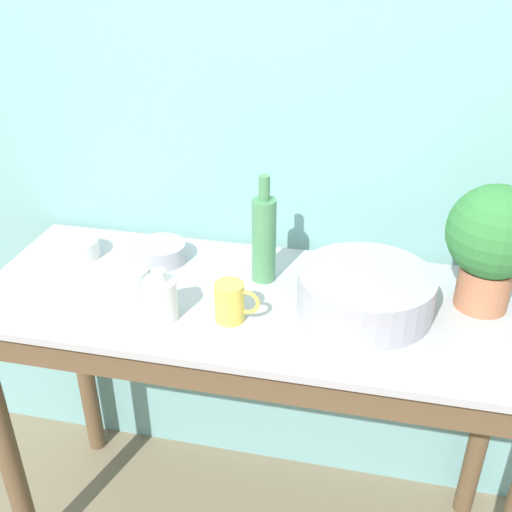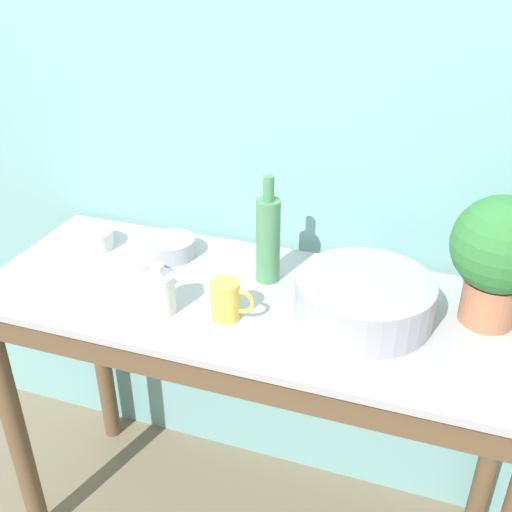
% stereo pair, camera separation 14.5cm
% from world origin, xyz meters
% --- Properties ---
extents(wall_back, '(6.00, 0.05, 2.40)m').
position_xyz_m(wall_back, '(0.00, 0.61, 1.20)').
color(wall_back, '#7AB2B2').
rests_on(wall_back, ground_plane).
extents(counter_table, '(1.42, 0.55, 0.90)m').
position_xyz_m(counter_table, '(0.00, 0.25, 0.70)').
color(counter_table, brown).
rests_on(counter_table, ground_plane).
extents(potted_plant, '(0.22, 0.22, 0.32)m').
position_xyz_m(potted_plant, '(0.55, 0.36, 1.08)').
color(potted_plant, '#B7704C').
rests_on(potted_plant, counter_table).
extents(bowl_wash_large, '(0.33, 0.33, 0.10)m').
position_xyz_m(bowl_wash_large, '(0.27, 0.28, 0.95)').
color(bowl_wash_large, '#A8A8B2').
rests_on(bowl_wash_large, counter_table).
extents(bottle_tall, '(0.06, 0.06, 0.29)m').
position_xyz_m(bottle_tall, '(-0.00, 0.37, 1.02)').
color(bottle_tall, '#4C8C59').
rests_on(bottle_tall, counter_table).
extents(bottle_short, '(0.08, 0.08, 0.13)m').
position_xyz_m(bottle_short, '(-0.20, 0.14, 0.95)').
color(bottle_short, white).
rests_on(bottle_short, counter_table).
extents(mug_white, '(0.13, 0.10, 0.08)m').
position_xyz_m(mug_white, '(-0.31, 0.22, 0.94)').
color(mug_white, white).
rests_on(mug_white, counter_table).
extents(mug_yellow, '(0.11, 0.07, 0.10)m').
position_xyz_m(mug_yellow, '(-0.04, 0.17, 0.95)').
color(mug_yellow, '#E5CC4C').
rests_on(mug_yellow, counter_table).
extents(bowl_small_enamel_white, '(0.12, 0.12, 0.05)m').
position_xyz_m(bowl_small_enamel_white, '(-0.54, 0.38, 0.92)').
color(bowl_small_enamel_white, silver).
rests_on(bowl_small_enamel_white, counter_table).
extents(bowl_small_steel, '(0.14, 0.14, 0.05)m').
position_xyz_m(bowl_small_steel, '(-0.30, 0.40, 0.92)').
color(bowl_small_steel, '#A8A8B2').
rests_on(bowl_small_steel, counter_table).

